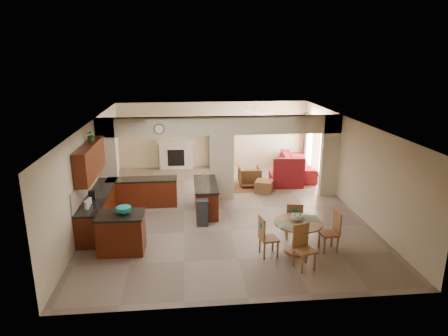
{
  "coord_description": "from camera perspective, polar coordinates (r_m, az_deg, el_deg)",
  "views": [
    {
      "loc": [
        -1.17,
        -11.74,
        4.76
      ],
      "look_at": [
        0.01,
        0.3,
        1.27
      ],
      "focal_mm": 32.0,
      "sensor_mm": 36.0,
      "label": 1
    }
  ],
  "objects": [
    {
      "name": "wall_clock",
      "position": [
        12.82,
        -9.26,
        5.51
      ],
      "size": [
        0.34,
        0.03,
        0.34
      ],
      "primitive_type": "cylinder",
      "rotation": [
        1.57,
        0.0,
        0.0
      ],
      "color": "#50301A",
      "rests_on": "partition_header"
    },
    {
      "name": "plant",
      "position": [
        11.87,
        -18.44,
        4.49
      ],
      "size": [
        0.36,
        0.33,
        0.34
      ],
      "primitive_type": "imported",
      "rotation": [
        0.0,
        0.0,
        0.24
      ],
      "color": "#154713",
      "rests_on": "upper_cabinets"
    },
    {
      "name": "fruit_bowl",
      "position": [
        9.99,
        10.43,
        -6.96
      ],
      "size": [
        0.31,
        0.31,
        0.17
      ],
      "primitive_type": "cylinder",
      "color": "#6AA323",
      "rests_on": "dining_table"
    },
    {
      "name": "partition_left_pier",
      "position": [
        13.41,
        -16.28,
        0.93
      ],
      "size": [
        0.6,
        0.25,
        2.8
      ],
      "primitive_type": "cube",
      "color": "beige",
      "rests_on": "floor"
    },
    {
      "name": "trash_can",
      "position": [
        11.48,
        -3.13,
        -6.5
      ],
      "size": [
        0.34,
        0.29,
        0.71
      ],
      "primitive_type": "cube",
      "rotation": [
        0.0,
        0.0,
        -0.02
      ],
      "color": "#2B2B2D",
      "rests_on": "floor"
    },
    {
      "name": "kitchen_counter",
      "position": [
        12.44,
        -14.96,
        -4.67
      ],
      "size": [
        2.52,
        3.29,
        1.48
      ],
      "color": "#3F1907",
      "rests_on": "floor"
    },
    {
      "name": "partition_right_pier",
      "position": [
        14.05,
        14.88,
        1.71
      ],
      "size": [
        0.6,
        0.25,
        2.8
      ],
      "primitive_type": "cube",
      "color": "beige",
      "rests_on": "floor"
    },
    {
      "name": "partition_center_pier",
      "position": [
        13.3,
        -0.33,
        0.13
      ],
      "size": [
        0.8,
        0.25,
        2.2
      ],
      "primitive_type": "cube",
      "color": "beige",
      "rests_on": "floor"
    },
    {
      "name": "window_b",
      "position": [
        16.93,
        12.23,
        3.59
      ],
      "size": [
        0.02,
        0.9,
        1.9
      ],
      "primitive_type": "cube",
      "color": "white",
      "rests_on": "wall_right"
    },
    {
      "name": "wall_right",
      "position": [
        13.26,
        17.56,
        0.65
      ],
      "size": [
        0.0,
        10.0,
        10.0
      ],
      "primitive_type": "plane",
      "rotation": [
        1.57,
        0.0,
        -1.57
      ],
      "color": "beige",
      "rests_on": "floor"
    },
    {
      "name": "rug",
      "position": [
        14.82,
        3.91,
        -2.65
      ],
      "size": [
        1.6,
        1.3,
        0.01
      ],
      "primitive_type": "cube",
      "color": "brown",
      "rests_on": "floor"
    },
    {
      "name": "wall_front",
      "position": [
        7.62,
        3.89,
        -10.12
      ],
      "size": [
        8.0,
        0.0,
        8.0
      ],
      "primitive_type": "plane",
      "rotation": [
        -1.57,
        0.0,
        0.0
      ],
      "color": "beige",
      "rests_on": "floor"
    },
    {
      "name": "dining_table",
      "position": [
        10.07,
        10.49,
        -9.03
      ],
      "size": [
        1.19,
        1.19,
        0.81
      ],
      "color": "olive",
      "rests_on": "floor"
    },
    {
      "name": "ceiling",
      "position": [
        11.96,
        0.1,
        6.66
      ],
      "size": [
        10.0,
        10.0,
        0.0
      ],
      "primitive_type": "plane",
      "rotation": [
        3.14,
        0.0,
        0.0
      ],
      "color": "white",
      "rests_on": "wall_back"
    },
    {
      "name": "drape_b_right",
      "position": [
        17.48,
        11.52,
        4.02
      ],
      "size": [
        0.1,
        0.28,
        2.3
      ],
      "primitive_type": "cube",
      "color": "#3C1F18",
      "rests_on": "wall_right"
    },
    {
      "name": "drape_a_left",
      "position": [
        14.81,
        14.74,
        1.65
      ],
      "size": [
        0.1,
        0.28,
        2.3
      ],
      "primitive_type": "cube",
      "color": "#3C1F18",
      "rests_on": "wall_right"
    },
    {
      "name": "chair_south",
      "position": [
        9.45,
        11.19,
        -10.68
      ],
      "size": [
        0.53,
        0.53,
        1.02
      ],
      "rotation": [
        0.0,
        0.0,
        0.31
      ],
      "color": "olive",
      "rests_on": "floor"
    },
    {
      "name": "floor",
      "position": [
        12.72,
        0.09,
        -5.88
      ],
      "size": [
        10.0,
        10.0,
        0.0
      ],
      "primitive_type": "plane",
      "color": "#806A58",
      "rests_on": "ground"
    },
    {
      "name": "chair_west",
      "position": [
        9.77,
        5.97,
        -9.51
      ],
      "size": [
        0.48,
        0.48,
        1.02
      ],
      "rotation": [
        0.0,
        0.0,
        1.71
      ],
      "color": "olive",
      "rests_on": "floor"
    },
    {
      "name": "teal_bowl",
      "position": [
        10.08,
        -14.13,
        -5.87
      ],
      "size": [
        0.36,
        0.36,
        0.17
      ],
      "primitive_type": "cylinder",
      "color": "#13836F",
      "rests_on": "kitchen_island"
    },
    {
      "name": "drape_b_left",
      "position": [
        16.37,
        12.72,
        3.13
      ],
      "size": [
        0.1,
        0.28,
        2.3
      ],
      "primitive_type": "cube",
      "color": "#3C1F18",
      "rests_on": "wall_right"
    },
    {
      "name": "chair_east",
      "position": [
        10.35,
        15.22,
        -8.48
      ],
      "size": [
        0.45,
        0.45,
        1.02
      ],
      "rotation": [
        0.0,
        0.0,
        4.78
      ],
      "color": "olive",
      "rests_on": "floor"
    },
    {
      "name": "wall_left",
      "position": [
        12.53,
        -18.42,
        -0.31
      ],
      "size": [
        0.0,
        10.0,
        10.0
      ],
      "primitive_type": "plane",
      "rotation": [
        1.57,
        0.0,
        1.57
      ],
      "color": "beige",
      "rests_on": "floor"
    },
    {
      "name": "ceiling_fan",
      "position": [
        15.14,
        4.66,
        7.69
      ],
      "size": [
        1.0,
        1.0,
        0.1
      ],
      "primitive_type": "cylinder",
      "color": "white",
      "rests_on": "ceiling"
    },
    {
      "name": "drape_a_right",
      "position": [
        15.9,
        13.28,
        2.73
      ],
      "size": [
        0.1,
        0.28,
        2.3
      ],
      "primitive_type": "cube",
      "color": "#3C1F18",
      "rests_on": "wall_right"
    },
    {
      "name": "fireplace",
      "position": [
        17.09,
        -6.87,
        1.94
      ],
      "size": [
        1.6,
        0.35,
        1.2
      ],
      "color": "beige",
      "rests_on": "floor"
    },
    {
      "name": "ottoman",
      "position": [
        14.23,
        5.73,
        -2.62
      ],
      "size": [
        0.75,
        0.75,
        0.42
      ],
      "primitive_type": "cube",
      "rotation": [
        0.0,
        0.0,
        -0.36
      ],
      "color": "maroon",
      "rests_on": "floor"
    },
    {
      "name": "chair_north",
      "position": [
        10.72,
        9.96,
        -7.28
      ],
      "size": [
        0.48,
        0.48,
        1.02
      ],
      "rotation": [
        0.0,
        0.0,
        2.98
      ],
      "color": "olive",
      "rests_on": "floor"
    },
    {
      "name": "upper_cabinets",
      "position": [
        11.61,
        -18.61,
        1.07
      ],
      "size": [
        0.35,
        2.4,
        0.9
      ],
      "primitive_type": "cube",
      "color": "#3F1907",
      "rests_on": "wall_left"
    },
    {
      "name": "kitchen_island",
      "position": [
        10.28,
        -14.43,
        -8.95
      ],
      "size": [
        1.16,
        0.84,
        0.99
      ],
      "rotation": [
        0.0,
        0.0,
        -0.02
      ],
      "color": "#3F1907",
      "rests_on": "floor"
    },
    {
      "name": "shelving_unit",
      "position": [
        17.07,
        -0.34,
        3.03
      ],
      "size": [
        1.0,
        0.32,
        1.8
      ],
      "primitive_type": "cube",
      "color": "olive",
      "rests_on": "floor"
    },
    {
      "name": "partition_header",
      "position": [
        12.99,
        -0.34,
        6.07
      ],
      "size": [
        8.0,
        0.25,
        0.6
      ],
      "primitive_type": "cube",
      "color": "beige",
      "rests_on": "partition_center_pier"
    },
    {
      "name": "window_a",
      "position": [
        15.37,
        14.12,
        2.21
      ],
      "size": [
        0.02,
        0.9,
        1.9
      ],
      "primitive_type": "cube",
      "color": "white",
      "rests_on": "wall_right"
    },
    {
      "name": "wall_back",
      "position": [
        17.11,
        -1.57,
        4.77
      ],
      "size": [
        8.0,
        0.0,
        8.0
      ],
      "primitive_type": "plane",
      "rotation": [
        1.57,
        0.0,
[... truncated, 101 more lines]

